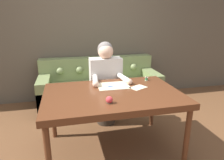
# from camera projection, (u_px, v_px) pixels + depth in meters

# --- Properties ---
(ground_plane) EXTENTS (16.00, 16.00, 0.00)m
(ground_plane) POSITION_uv_depth(u_px,v_px,m) (113.00, 151.00, 2.45)
(ground_plane) COLOR brown
(wall_back) EXTENTS (8.00, 0.06, 2.60)m
(wall_back) POSITION_uv_depth(u_px,v_px,m) (90.00, 32.00, 3.79)
(wall_back) COLOR brown
(wall_back) RESTS_ON ground_plane
(dining_table) EXTENTS (1.54, 1.01, 0.75)m
(dining_table) POSITION_uv_depth(u_px,v_px,m) (113.00, 98.00, 2.29)
(dining_table) COLOR #562D19
(dining_table) RESTS_ON ground_plane
(couch) EXTENTS (2.14, 0.83, 0.85)m
(couch) POSITION_uv_depth(u_px,v_px,m) (100.00, 88.00, 3.72)
(couch) COLOR olive
(couch) RESTS_ON ground_plane
(person) EXTENTS (0.51, 0.63, 1.25)m
(person) POSITION_uv_depth(u_px,v_px,m) (106.00, 83.00, 2.93)
(person) COLOR #33281E
(person) RESTS_ON ground_plane
(pattern_paper_main) EXTENTS (0.39, 0.30, 0.00)m
(pattern_paper_main) POSITION_uv_depth(u_px,v_px,m) (113.00, 86.00, 2.48)
(pattern_paper_main) COLOR beige
(pattern_paper_main) RESTS_ON dining_table
(pattern_paper_offcut) EXTENTS (0.24, 0.21, 0.00)m
(pattern_paper_offcut) POSITION_uv_depth(u_px,v_px,m) (138.00, 87.00, 2.42)
(pattern_paper_offcut) COLOR beige
(pattern_paper_offcut) RESTS_ON dining_table
(scissors) EXTENTS (0.23, 0.08, 0.01)m
(scissors) POSITION_uv_depth(u_px,v_px,m) (113.00, 86.00, 2.46)
(scissors) COLOR silver
(scissors) RESTS_ON dining_table
(thread_spool) EXTENTS (0.04, 0.04, 0.05)m
(thread_spool) POSITION_uv_depth(u_px,v_px,m) (146.00, 79.00, 2.70)
(thread_spool) COLOR #338C4C
(thread_spool) RESTS_ON dining_table
(pin_cushion) EXTENTS (0.07, 0.07, 0.07)m
(pin_cushion) POSITION_uv_depth(u_px,v_px,m) (109.00, 100.00, 1.97)
(pin_cushion) COLOR #4C3828
(pin_cushion) RESTS_ON dining_table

